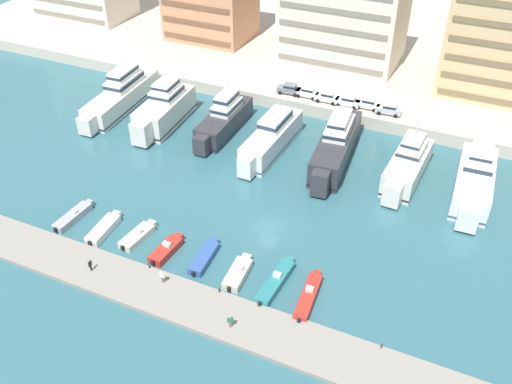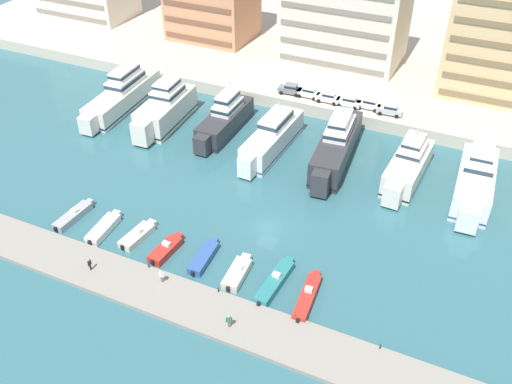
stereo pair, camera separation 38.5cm
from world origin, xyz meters
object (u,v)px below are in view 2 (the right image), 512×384
(motorboat_white_left, at_px, (104,228))
(car_white_center_left, at_px, (349,101))
(car_white_mid_left, at_px, (328,97))
(car_silver_center_right, at_px, (390,109))
(yacht_white_center_left, at_px, (272,138))
(car_white_left, at_px, (309,92))
(yacht_white_mid_right, at_px, (475,181))
(yacht_charcoal_mid_left, at_px, (225,119))
(motorboat_grey_far_left, at_px, (74,215))
(motorboat_red_right, at_px, (307,297))
(pedestrian_far_side, at_px, (90,264))
(pedestrian_near_edge, at_px, (229,320))
(pedestrian_mid_deck, at_px, (162,275))
(motorboat_red_center_left, at_px, (166,249))
(yacht_ivory_left, at_px, (165,109))
(car_grey_far_left, at_px, (291,89))
(yacht_ivory_center_right, at_px, (408,166))
(yacht_ivory_far_left, at_px, (122,94))
(yacht_charcoal_center, at_px, (336,146))
(motorboat_blue_center, at_px, (204,257))
(car_white_center, at_px, (369,103))
(motorboat_cream_center_right, at_px, (237,273))
(motorboat_cream_mid_left, at_px, (138,235))
(motorboat_teal_mid_right, at_px, (275,282))

(motorboat_white_left, relative_size, car_white_center_left, 1.62)
(car_white_mid_left, xyz_separation_m, car_silver_center_right, (10.49, 0.13, 0.00))
(yacht_white_center_left, relative_size, car_white_left, 4.36)
(yacht_white_center_left, height_order, yacht_white_mid_right, yacht_white_mid_right)
(yacht_charcoal_mid_left, relative_size, car_white_center_left, 3.97)
(motorboat_grey_far_left, bearing_deg, motorboat_red_right, -0.95)
(motorboat_grey_far_left, distance_m, motorboat_red_right, 32.97)
(pedestrian_far_side, bearing_deg, pedestrian_near_edge, -2.42)
(yacht_charcoal_mid_left, height_order, pedestrian_mid_deck, yacht_charcoal_mid_left)
(motorboat_red_center_left, relative_size, car_silver_center_right, 1.41)
(yacht_ivory_left, xyz_separation_m, car_grey_far_left, (16.29, 14.64, 0.49))
(yacht_charcoal_mid_left, bearing_deg, yacht_white_mid_right, -1.70)
(yacht_ivory_left, relative_size, yacht_ivory_center_right, 1.05)
(yacht_ivory_far_left, distance_m, pedestrian_near_edge, 53.54)
(car_white_left, bearing_deg, yacht_charcoal_center, -54.98)
(yacht_white_mid_right, height_order, car_white_left, yacht_white_mid_right)
(motorboat_white_left, distance_m, motorboat_blue_center, 14.21)
(motorboat_white_left, relative_size, motorboat_red_right, 0.84)
(yacht_ivory_far_left, bearing_deg, car_grey_far_left, 25.84)
(motorboat_red_center_left, relative_size, motorboat_blue_center, 0.90)
(car_white_left, height_order, pedestrian_mid_deck, car_white_left)
(yacht_white_center_left, xyz_separation_m, yacht_charcoal_center, (9.81, 1.49, 0.32))
(pedestrian_near_edge, xyz_separation_m, pedestrian_mid_deck, (-9.91, 2.61, -0.03))
(car_white_center_left, distance_m, pedestrian_near_edge, 48.99)
(motorboat_blue_center, bearing_deg, car_white_center, 78.47)
(motorboat_red_right, height_order, pedestrian_mid_deck, pedestrian_mid_deck)
(yacht_white_mid_right, distance_m, motorboat_blue_center, 38.44)
(yacht_ivory_left, bearing_deg, yacht_ivory_far_left, 168.85)
(motorboat_white_left, height_order, motorboat_cream_center_right, motorboat_cream_center_right)
(car_grey_far_left, xyz_separation_m, pedestrian_mid_deck, (3.15, -46.47, -1.64))
(motorboat_white_left, distance_m, motorboat_red_center_left, 9.38)
(yacht_white_center_left, bearing_deg, motorboat_grey_far_left, -122.86)
(pedestrian_far_side, bearing_deg, yacht_ivory_left, 107.77)
(car_grey_far_left, bearing_deg, car_silver_center_right, -0.15)
(motorboat_cream_mid_left, distance_m, motorboat_blue_center, 9.52)
(yacht_white_center_left, distance_m, car_white_center_left, 16.56)
(motorboat_cream_mid_left, bearing_deg, yacht_charcoal_mid_left, 94.34)
(yacht_ivory_far_left, bearing_deg, pedestrian_far_side, -59.84)
(car_grey_far_left, bearing_deg, motorboat_teal_mid_right, -70.14)
(pedestrian_mid_deck, bearing_deg, yacht_charcoal_center, 73.72)
(motorboat_teal_mid_right, xyz_separation_m, motorboat_red_right, (4.18, -0.55, -0.02))
(motorboat_red_right, bearing_deg, pedestrian_mid_deck, -163.12)
(yacht_white_center_left, relative_size, motorboat_red_right, 2.24)
(yacht_white_mid_right, height_order, motorboat_cream_mid_left, yacht_white_mid_right)
(yacht_ivory_center_right, xyz_separation_m, motorboat_cream_mid_left, (-27.71, -26.92, -1.87))
(motorboat_cream_mid_left, xyz_separation_m, motorboat_blue_center, (9.52, -0.03, 0.00))
(car_white_center_left, bearing_deg, yacht_ivory_left, -151.69)
(car_white_left, bearing_deg, motorboat_cream_mid_left, -100.25)
(car_white_center, bearing_deg, car_white_left, -178.38)
(car_white_left, bearing_deg, car_white_center_left, -2.51)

